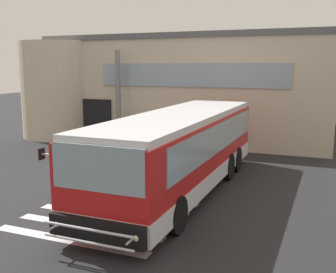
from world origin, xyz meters
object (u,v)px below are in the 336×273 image
Objects in this scene: entry_support_column at (118,98)px; passenger_by_doorway at (141,132)px; bus_main_foreground at (180,153)px; safety_bollard_yellow at (163,147)px; passenger_near_column at (129,129)px.

passenger_by_doorway is at bearing -25.94° from entry_support_column.
entry_support_column is at bearing 154.06° from passenger_by_doorway.
bus_main_foreground is (6.02, -6.60, -1.23)m from entry_support_column.
entry_support_column is 4.38m from safety_bollard_yellow.
bus_main_foreground is 6.56× the size of passenger_by_doorway.
safety_bollard_yellow is at bearing -28.53° from passenger_near_column.
entry_support_column reaches higher than passenger_by_doorway.
safety_bollard_yellow is at bearing -30.07° from passenger_by_doorway.
entry_support_column is 9.02m from bus_main_foreground.
entry_support_column reaches higher than safety_bollard_yellow.
entry_support_column is 2.55m from passenger_by_doorway.
entry_support_column is 3.06× the size of passenger_by_doorway.
bus_main_foreground reaches higher than passenger_by_doorway.
entry_support_column is 0.47× the size of bus_main_foreground.
passenger_by_doorway is at bearing 126.53° from bus_main_foreground.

